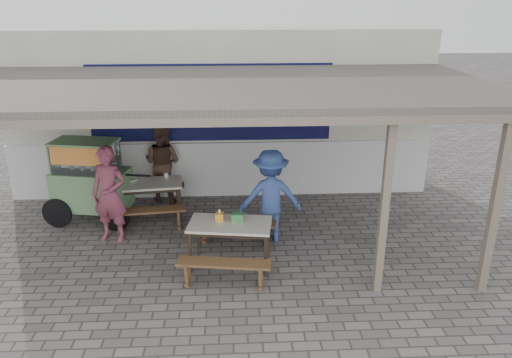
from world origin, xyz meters
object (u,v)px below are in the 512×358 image
object	(u,v)px
bench_right_street	(224,269)
donation_box	(237,217)
condiment_jar	(166,175)
patron_wall_side	(163,163)
patron_right_table	(270,196)
bench_left_street	(149,215)
bench_right_wall	(236,227)
patron_street_side	(109,194)
vendor_cart	(90,178)
table_left	(148,187)
condiment_bowl	(133,180)
table_right	(230,228)
bench_left_wall	(151,191)
tissue_box	(220,217)

from	to	relation	value
bench_right_street	donation_box	size ratio (longest dim) A/B	7.48
donation_box	condiment_jar	distance (m)	2.50
patron_wall_side	patron_right_table	xyz separation A→B (m)	(2.11, -1.95, 0.00)
bench_left_street	bench_right_wall	distance (m)	1.71
bench_left_street	patron_street_side	world-z (taller)	patron_street_side
vendor_cart	patron_street_side	bearing A→B (deg)	-45.74
patron_right_table	table_left	bearing A→B (deg)	-26.29
patron_right_table	condiment_bowl	bearing A→B (deg)	-25.74
table_left	patron_wall_side	bearing A→B (deg)	73.04
table_left	condiment_bowl	distance (m)	0.35
donation_box	condiment_bowl	size ratio (longest dim) A/B	0.90
table_right	condiment_bowl	size ratio (longest dim) A/B	6.58
table_left	bench_left_wall	distance (m)	0.69
bench_right_street	tissue_box	xyz separation A→B (m)	(-0.06, 0.80, 0.48)
donation_box	table_right	bearing A→B (deg)	-146.04
patron_street_side	patron_wall_side	distance (m)	1.92
donation_box	condiment_bowl	xyz separation A→B (m)	(-2.00, 1.92, -0.04)
table_right	patron_wall_side	distance (m)	3.14
table_left	tissue_box	size ratio (longest dim) A/B	10.45
table_left	condiment_bowl	bearing A→B (deg)	153.96
bench_right_street	condiment_bowl	bearing A→B (deg)	131.73
table_left	bench_right_street	bearing A→B (deg)	-66.75
donation_box	bench_right_street	bearing A→B (deg)	-106.03
donation_box	condiment_jar	bearing A→B (deg)	123.37
vendor_cart	patron_street_side	world-z (taller)	patron_street_side
bench_left_wall	condiment_jar	xyz separation A→B (m)	(0.39, -0.32, 0.47)
bench_left_street	patron_right_table	world-z (taller)	patron_right_table
bench_left_street	condiment_bowl	distance (m)	0.92
table_right	tissue_box	world-z (taller)	tissue_box
table_right	donation_box	world-z (taller)	donation_box
patron_wall_side	condiment_jar	distance (m)	0.66
table_left	bench_left_street	world-z (taller)	table_left
patron_street_side	donation_box	xyz separation A→B (m)	(2.22, -0.94, -0.06)
bench_right_street	vendor_cart	world-z (taller)	vendor_cart
table_right	patron_wall_side	world-z (taller)	patron_wall_side
bench_left_street	bench_left_wall	size ratio (longest dim) A/B	1.00
patron_wall_side	tissue_box	distance (m)	2.97
bench_right_wall	vendor_cart	xyz separation A→B (m)	(-2.75, 1.15, 0.54)
bench_right_street	patron_wall_side	bearing A→B (deg)	118.63
bench_right_wall	condiment_jar	distance (m)	2.06
bench_right_wall	condiment_jar	xyz separation A→B (m)	(-1.35, 1.48, 0.46)
tissue_box	condiment_jar	size ratio (longest dim) A/B	1.31
patron_street_side	vendor_cart	bearing A→B (deg)	138.21
bench_right_street	bench_right_wall	bearing A→B (deg)	90.00
bench_right_street	condiment_bowl	world-z (taller)	condiment_bowl
table_left	bench_left_street	bearing A→B (deg)	-90.00
patron_street_side	donation_box	distance (m)	2.42
bench_left_street	patron_right_table	bearing A→B (deg)	-17.63
bench_left_wall	bench_right_wall	world-z (taller)	same
condiment_jar	tissue_box	bearing A→B (deg)	-62.09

